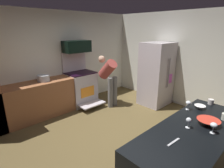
{
  "coord_description": "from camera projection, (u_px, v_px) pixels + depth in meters",
  "views": [
    {
      "loc": [
        -2.3,
        -2.25,
        2.15
      ],
      "look_at": [
        0.11,
        0.3,
        1.05
      ],
      "focal_mm": 28.75,
      "sensor_mm": 36.0,
      "label": 1
    }
  ],
  "objects": [
    {
      "name": "knife_chef",
      "position": [
        174.0,
        142.0,
        2.04
      ],
      "size": [
        0.22,
        0.04,
        0.01
      ],
      "primitive_type": "cube",
      "rotation": [
        0.0,
        0.0,
        3.07
      ],
      "color": "#B7BABF",
      "rests_on": "counter_island"
    },
    {
      "name": "stock_pot",
      "position": [
        43.0,
        78.0,
        4.39
      ],
      "size": [
        0.29,
        0.29,
        0.15
      ],
      "primitive_type": "cylinder",
      "color": "#ADB7C2",
      "rests_on": "lower_cabinet_run"
    },
    {
      "name": "mixing_bowl_large",
      "position": [
        200.0,
        107.0,
        2.89
      ],
      "size": [
        0.17,
        0.17,
        0.05
      ],
      "primitive_type": "cone",
      "rotation": [
        3.14,
        0.0,
        0.0
      ],
      "color": "white",
      "rests_on": "counter_island"
    },
    {
      "name": "wine_glass_far",
      "position": [
        189.0,
        121.0,
        2.31
      ],
      "size": [
        0.07,
        0.07,
        0.14
      ],
      "color": "silver",
      "rests_on": "counter_island"
    },
    {
      "name": "lower_cabinet_run",
      "position": [
        35.0,
        101.0,
        4.36
      ],
      "size": [
        2.4,
        0.6,
        0.9
      ],
      "primitive_type": "cube",
      "color": "#925935",
      "rests_on": "ground"
    },
    {
      "name": "mug_tea",
      "position": [
        211.0,
        102.0,
        3.06
      ],
      "size": [
        0.09,
        0.09,
        0.09
      ],
      "primitive_type": "cylinder",
      "color": "silver",
      "rests_on": "counter_island"
    },
    {
      "name": "mixing_bowl_small",
      "position": [
        208.0,
        122.0,
        2.41
      ],
      "size": [
        0.3,
        0.3,
        0.07
      ],
      "primitive_type": "cone",
      "rotation": [
        3.14,
        0.0,
        0.0
      ],
      "color": "red",
      "rests_on": "counter_island"
    },
    {
      "name": "wall_back",
      "position": [
        58.0,
        60.0,
        4.94
      ],
      "size": [
        5.2,
        0.12,
        2.6
      ],
      "primitive_type": "cube",
      "color": "silver",
      "rests_on": "ground"
    },
    {
      "name": "oven_range",
      "position": [
        81.0,
        87.0,
        5.2
      ],
      "size": [
        0.76,
        1.01,
        1.51
      ],
      "color": "#BFB8BE",
      "rests_on": "ground"
    },
    {
      "name": "microwave",
      "position": [
        77.0,
        46.0,
        4.93
      ],
      "size": [
        0.74,
        0.38,
        0.32
      ],
      "primitive_type": "cube",
      "color": "black",
      "rests_on": "oven_range"
    },
    {
      "name": "wine_glass_near",
      "position": [
        188.0,
        103.0,
        2.83
      ],
      "size": [
        0.08,
        0.08,
        0.15
      ],
      "color": "silver",
      "rests_on": "counter_island"
    },
    {
      "name": "ground_plane",
      "position": [
        118.0,
        137.0,
        3.71
      ],
      "size": [
        5.2,
        4.8,
        0.02
      ],
      "primitive_type": "cube",
      "color": "brown"
    },
    {
      "name": "counter_island",
      "position": [
        190.0,
        157.0,
        2.46
      ],
      "size": [
        2.12,
        0.8,
        0.9
      ],
      "primitive_type": "cube",
      "color": "black",
      "rests_on": "ground"
    },
    {
      "name": "wall_right",
      "position": [
        183.0,
        60.0,
        4.98
      ],
      "size": [
        0.12,
        4.8,
        2.6
      ],
      "primitive_type": "cube",
      "color": "silver",
      "rests_on": "ground"
    },
    {
      "name": "wine_glass_mid",
      "position": [
        214.0,
        125.0,
        2.19
      ],
      "size": [
        0.08,
        0.08,
        0.14
      ],
      "color": "silver",
      "rests_on": "counter_island"
    },
    {
      "name": "refrigerator",
      "position": [
        156.0,
        74.0,
        5.11
      ],
      "size": [
        0.84,
        0.73,
        1.78
      ],
      "color": "#BCB1B8",
      "rests_on": "ground"
    },
    {
      "name": "person_cook",
      "position": [
        109.0,
        77.0,
        5.03
      ],
      "size": [
        0.31,
        0.65,
        1.4
      ],
      "color": "slate",
      "rests_on": "ground"
    }
  ]
}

